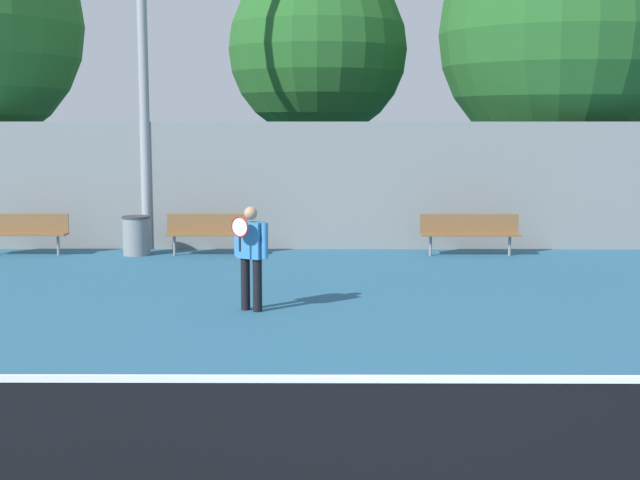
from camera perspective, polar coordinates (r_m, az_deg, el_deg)
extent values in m
cube|color=black|center=(6.69, 8.63, -13.05)|extent=(10.45, 0.03, 0.99)
cube|color=white|center=(6.53, 8.72, -8.80)|extent=(10.45, 0.04, 0.05)
cylinder|color=black|center=(13.53, -4.79, -2.81)|extent=(0.14, 0.14, 0.80)
cylinder|color=black|center=(13.40, -4.03, -2.90)|extent=(0.14, 0.14, 0.80)
cube|color=teal|center=(13.36, -4.44, -0.01)|extent=(0.45, 0.38, 0.55)
cylinder|color=teal|center=(13.51, -5.30, 0.10)|extent=(0.10, 0.10, 0.53)
cylinder|color=teal|center=(13.22, -3.56, -0.04)|extent=(0.10, 0.10, 0.53)
sphere|color=tan|center=(13.31, -4.46, 1.72)|extent=(0.20, 0.20, 0.20)
cylinder|color=black|center=(13.14, -5.15, -0.26)|extent=(0.03, 0.03, 0.22)
torus|color=red|center=(13.11, -5.17, 0.84)|extent=(0.28, 0.18, 0.31)
cylinder|color=silver|center=(13.11, -5.17, 0.84)|extent=(0.23, 0.14, 0.27)
cube|color=brown|center=(19.07, -7.26, 0.36)|extent=(1.73, 0.40, 0.04)
cylinder|color=gray|center=(19.20, -9.30, -0.34)|extent=(0.06, 0.06, 0.43)
cylinder|color=gray|center=(19.02, -5.18, -0.35)|extent=(0.06, 0.06, 0.43)
cube|color=brown|center=(19.22, -7.20, 1.08)|extent=(1.73, 0.04, 0.40)
cube|color=brown|center=(19.97, -18.49, 0.35)|extent=(1.87, 0.40, 0.04)
cylinder|color=gray|center=(19.77, -16.41, -0.33)|extent=(0.06, 0.06, 0.43)
cube|color=brown|center=(20.11, -18.35, 1.04)|extent=(1.87, 0.04, 0.40)
cube|color=brown|center=(19.15, 9.60, 0.34)|extent=(2.10, 0.40, 0.04)
cylinder|color=gray|center=(19.06, 7.09, -0.36)|extent=(0.06, 0.06, 0.43)
cylinder|color=gray|center=(19.33, 12.04, -0.36)|extent=(0.06, 0.06, 0.43)
cube|color=brown|center=(19.30, 9.53, 1.06)|extent=(2.10, 0.04, 0.40)
cylinder|color=gray|center=(19.40, -11.67, 0.22)|extent=(0.57, 0.57, 0.80)
cylinder|color=#333338|center=(19.35, -11.70, 1.45)|extent=(0.60, 0.60, 0.04)
cube|color=gray|center=(19.81, 3.07, 3.48)|extent=(27.41, 0.06, 2.83)
cylinder|color=brown|center=(23.26, 14.94, 3.45)|extent=(0.47, 0.47, 2.51)
sphere|color=#235B23|center=(23.30, 15.25, 12.57)|extent=(6.11, 6.11, 6.11)
cylinder|color=brown|center=(23.92, -0.14, 4.22)|extent=(0.45, 0.45, 2.85)
sphere|color=#235B23|center=(23.95, -0.14, 12.14)|extent=(4.70, 4.70, 4.70)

